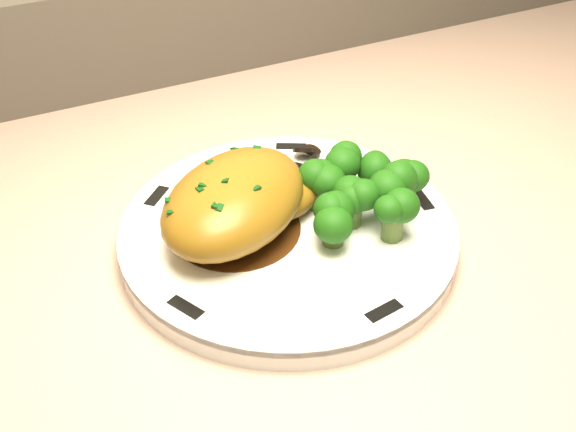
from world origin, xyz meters
name	(u,v)px	position (x,y,z in m)	size (l,w,h in m)	color
plate	(288,234)	(0.47, 1.67, 0.87)	(0.27, 0.27, 0.02)	white
rim_accent_0	(291,147)	(0.53, 1.78, 0.88)	(0.03, 0.01, 0.00)	black
rim_accent_1	(157,196)	(0.39, 1.75, 0.88)	(0.03, 0.01, 0.00)	black
rim_accent_2	(186,308)	(0.37, 1.62, 0.88)	(0.03, 0.01, 0.00)	black
rim_accent_3	(384,311)	(0.49, 1.55, 0.88)	(0.03, 0.01, 0.00)	black
rim_accent_4	(422,200)	(0.59, 1.65, 0.88)	(0.03, 0.01, 0.00)	black
gravy_pool	(236,229)	(0.43, 1.68, 0.88)	(0.11, 0.11, 0.00)	#3D1F0B
chicken_breast	(241,200)	(0.44, 1.68, 0.91)	(0.18, 0.16, 0.06)	#926419
mushroom_pile	(281,180)	(0.49, 1.72, 0.89)	(0.09, 0.07, 0.02)	black
broccoli_florets	(365,191)	(0.54, 1.66, 0.90)	(0.11, 0.10, 0.04)	#56702F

